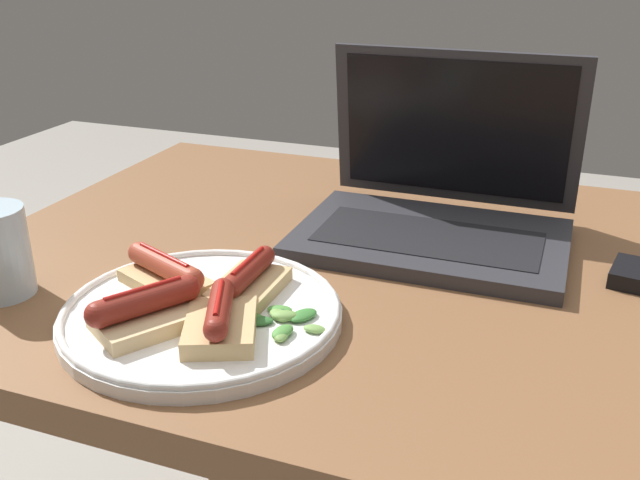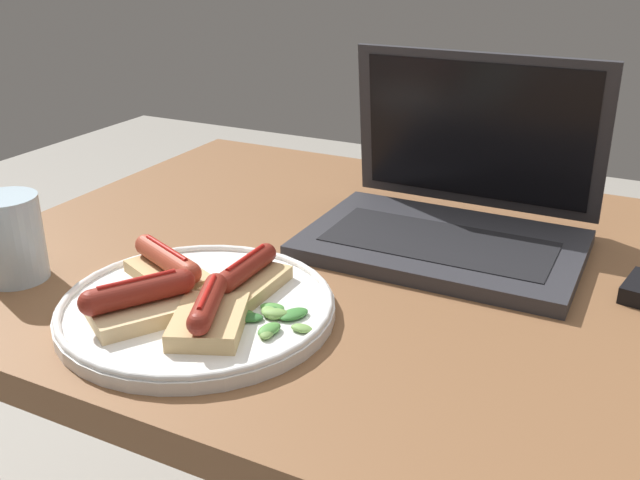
# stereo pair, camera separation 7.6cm
# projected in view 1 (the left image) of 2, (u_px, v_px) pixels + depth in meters

# --- Properties ---
(desk) EXTENTS (1.11, 0.75, 0.77)m
(desk) POSITION_uv_depth(u_px,v_px,m) (423.00, 327.00, 0.88)
(desk) COLOR brown
(desk) RESTS_ON ground_plane
(laptop) EXTENTS (0.33, 0.25, 0.23)m
(laptop) POSITION_uv_depth(u_px,v_px,m) (438.00, 206.00, 0.91)
(laptop) COLOR #2D2D33
(laptop) RESTS_ON desk
(plate) EXTENTS (0.28, 0.28, 0.02)m
(plate) POSITION_uv_depth(u_px,v_px,m) (202.00, 313.00, 0.72)
(plate) COLOR white
(plate) RESTS_ON desk
(sausage_toast_left) EXTENTS (0.11, 0.12, 0.04)m
(sausage_toast_left) POSITION_uv_depth(u_px,v_px,m) (145.00, 311.00, 0.68)
(sausage_toast_left) COLOR #D6B784
(sausage_toast_left) RESTS_ON plate
(sausage_toast_middle) EXTENTS (0.10, 0.11, 0.04)m
(sausage_toast_middle) POSITION_uv_depth(u_px,v_px,m) (220.00, 320.00, 0.66)
(sausage_toast_middle) COLOR tan
(sausage_toast_middle) RESTS_ON plate
(sausage_toast_right) EXTENTS (0.06, 0.10, 0.04)m
(sausage_toast_right) POSITION_uv_depth(u_px,v_px,m) (249.00, 280.00, 0.74)
(sausage_toast_right) COLOR tan
(sausage_toast_right) RESTS_ON plate
(sausage_toast_extra) EXTENTS (0.12, 0.09, 0.04)m
(sausage_toast_extra) POSITION_uv_depth(u_px,v_px,m) (165.00, 273.00, 0.76)
(sausage_toast_extra) COLOR tan
(sausage_toast_extra) RESTS_ON plate
(salad_pile) EXTENTS (0.08, 0.07, 0.01)m
(salad_pile) POSITION_uv_depth(u_px,v_px,m) (284.00, 321.00, 0.69)
(salad_pile) COLOR #2D662D
(salad_pile) RESTS_ON plate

